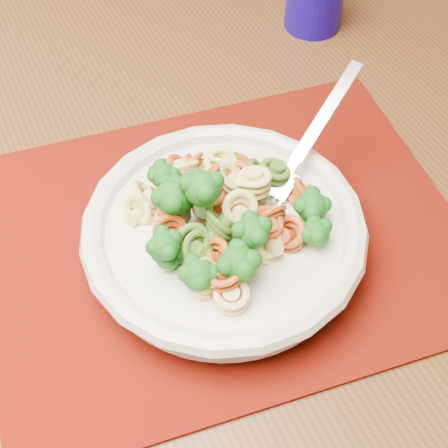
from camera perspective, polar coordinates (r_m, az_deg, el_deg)
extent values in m
cube|color=#503116|center=(0.63, 0.64, 4.50)|extent=(1.51, 1.14, 0.04)
cube|color=#503116|center=(1.40, 17.03, 11.70)|extent=(0.08, 0.08, 0.75)
cube|color=#510A03|center=(0.55, 0.03, -1.02)|extent=(0.44, 0.35, 0.00)
cylinder|color=silver|center=(0.54, 0.00, -2.31)|extent=(0.10, 0.10, 0.01)
cylinder|color=silver|center=(0.52, 0.00, -1.18)|extent=(0.22, 0.22, 0.03)
torus|color=silver|center=(0.51, 0.00, -0.26)|extent=(0.24, 0.24, 0.02)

